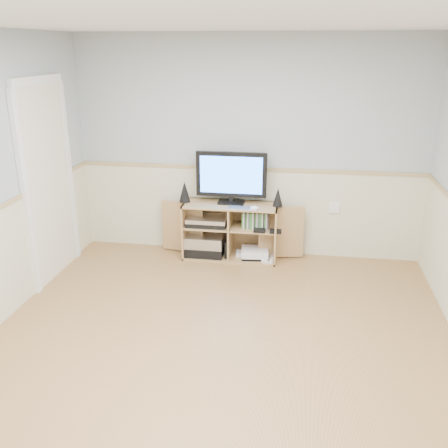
{
  "coord_description": "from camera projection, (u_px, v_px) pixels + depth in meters",
  "views": [
    {
      "loc": [
        0.61,
        -3.35,
        2.35
      ],
      "look_at": [
        -0.12,
        1.2,
        0.7
      ],
      "focal_mm": 40.0,
      "sensor_mm": 36.0,
      "label": 1
    }
  ],
  "objects": [
    {
      "name": "game_cases",
      "position": [
        255.0,
        220.0,
        5.67
      ],
      "size": [
        0.3,
        0.13,
        0.19
      ],
      "primitive_type": "cube",
      "color": "#3F8C3F",
      "rests_on": "media_cabinet"
    },
    {
      "name": "media_cabinet",
      "position": [
        231.0,
        229.0,
        5.83
      ],
      "size": [
        1.69,
        0.41,
        0.65
      ],
      "color": "tan",
      "rests_on": "floor"
    },
    {
      "name": "speaker_right",
      "position": [
        278.0,
        197.0,
        5.58
      ],
      "size": [
        0.11,
        0.11,
        0.21
      ],
      "primitive_type": "cone",
      "color": "black",
      "rests_on": "media_cabinet"
    },
    {
      "name": "monitor",
      "position": [
        231.0,
        176.0,
        5.61
      ],
      "size": [
        0.8,
        0.18,
        0.59
      ],
      "color": "black",
      "rests_on": "media_cabinet"
    },
    {
      "name": "game_consoles",
      "position": [
        254.0,
        253.0,
        5.82
      ],
      "size": [
        0.46,
        0.3,
        0.11
      ],
      "color": "white",
      "rests_on": "media_cabinet"
    },
    {
      "name": "av_components",
      "position": [
        206.0,
        238.0,
        5.86
      ],
      "size": [
        0.53,
        0.34,
        0.47
      ],
      "color": "black",
      "rests_on": "media_cabinet"
    },
    {
      "name": "room",
      "position": [
        209.0,
        208.0,
        3.71
      ],
      "size": [
        4.04,
        4.54,
        2.54
      ],
      "color": "tan",
      "rests_on": "ground"
    },
    {
      "name": "mouse",
      "position": [
        254.0,
        208.0,
        5.5
      ],
      "size": [
        0.1,
        0.07,
        0.04
      ],
      "primitive_type": "ellipsoid",
      "rotation": [
        0.0,
        0.0,
        -0.09
      ],
      "color": "white",
      "rests_on": "media_cabinet"
    },
    {
      "name": "keyboard",
      "position": [
        243.0,
        208.0,
        5.52
      ],
      "size": [
        0.33,
        0.14,
        0.01
      ],
      "primitive_type": "cube",
      "rotation": [
        0.0,
        0.0,
        -0.03
      ],
      "color": "silver",
      "rests_on": "media_cabinet"
    },
    {
      "name": "wall_outlet",
      "position": [
        334.0,
        208.0,
        5.72
      ],
      "size": [
        0.12,
        0.03,
        0.12
      ],
      "primitive_type": "cube",
      "color": "white",
      "rests_on": "wall_back"
    },
    {
      "name": "speaker_left",
      "position": [
        185.0,
        192.0,
        5.73
      ],
      "size": [
        0.13,
        0.13,
        0.24
      ],
      "primitive_type": "cone",
      "color": "black",
      "rests_on": "media_cabinet"
    }
  ]
}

